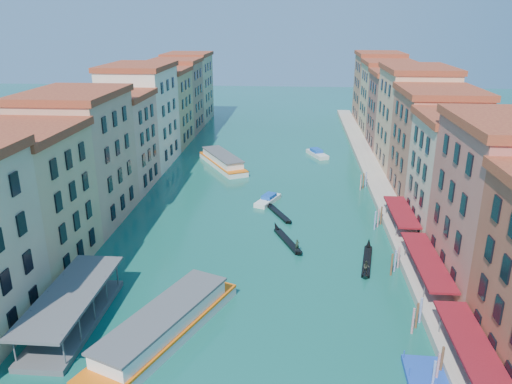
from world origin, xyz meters
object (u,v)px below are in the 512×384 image
(vaporetto_stop, at_px, (73,311))
(vaporetto_near, at_px, (164,326))
(blue_dock, at_px, (429,379))
(gondola_fore, at_px, (288,240))
(vaporetto_far, at_px, (222,161))
(gondola_right, at_px, (367,260))

(vaporetto_stop, distance_m, vaporetto_near, 10.13)
(blue_dock, bearing_deg, vaporetto_near, 171.65)
(gondola_fore, bearing_deg, vaporetto_near, -139.57)
(vaporetto_stop, distance_m, vaporetto_far, 58.64)
(vaporetto_far, distance_m, gondola_fore, 39.54)
(vaporetto_stop, height_order, gondola_right, vaporetto_stop)
(vaporetto_far, height_order, gondola_fore, vaporetto_far)
(gondola_fore, bearing_deg, blue_dock, -87.66)
(gondola_fore, relative_size, blue_dock, 1.76)
(gondola_fore, xyz_separation_m, gondola_right, (10.32, -5.55, 0.06))
(vaporetto_near, distance_m, vaporetto_far, 59.89)
(vaporetto_far, relative_size, blue_dock, 3.07)
(vaporetto_stop, relative_size, vaporetto_near, 0.79)
(vaporetto_far, relative_size, gondola_fore, 1.74)
(vaporetto_stop, xyz_separation_m, vaporetto_far, (7.13, 58.21, -0.21))
(vaporetto_stop, bearing_deg, gondola_right, 26.43)
(vaporetto_near, distance_m, blue_dock, 24.92)
(blue_dock, bearing_deg, vaporetto_far, 114.89)
(vaporetto_stop, distance_m, gondola_fore, 30.48)
(vaporetto_stop, bearing_deg, gondola_fore, 44.73)
(vaporetto_far, height_order, blue_dock, vaporetto_far)
(gondola_fore, height_order, gondola_right, gondola_right)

